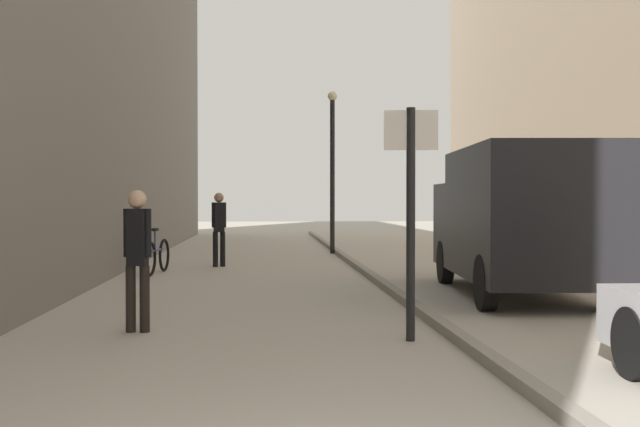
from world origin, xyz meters
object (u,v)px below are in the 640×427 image
(bicycle_leaning, at_px, (157,256))
(pedestrian_mid_block, at_px, (137,250))
(delivery_van, at_px, (519,218))
(lamp_post, at_px, (332,161))
(street_sign_post, at_px, (411,203))
(pedestrian_main_foreground, at_px, (219,224))

(bicycle_leaning, bearing_deg, pedestrian_mid_block, -75.97)
(delivery_van, xyz_separation_m, lamp_post, (-2.18, 9.91, 1.44))
(delivery_van, distance_m, bicycle_leaning, 7.70)
(bicycle_leaning, bearing_deg, lamp_post, 61.50)
(pedestrian_mid_block, xyz_separation_m, lamp_post, (3.50, 12.93, 1.75))
(street_sign_post, distance_m, bicycle_leaning, 8.91)
(pedestrian_mid_block, relative_size, bicycle_leaning, 0.96)
(pedestrian_mid_block, bearing_deg, pedestrian_main_foreground, 95.27)
(street_sign_post, bearing_deg, lamp_post, -82.92)
(pedestrian_mid_block, relative_size, lamp_post, 0.36)
(street_sign_post, height_order, lamp_post, lamp_post)
(pedestrian_main_foreground, relative_size, pedestrian_mid_block, 1.03)
(pedestrian_main_foreground, bearing_deg, street_sign_post, -89.45)
(delivery_van, height_order, street_sign_post, street_sign_post)
(lamp_post, bearing_deg, pedestrian_main_foreground, -126.25)
(street_sign_post, bearing_deg, bicycle_leaning, -55.17)
(delivery_van, bearing_deg, lamp_post, 106.81)
(pedestrian_main_foreground, xyz_separation_m, bicycle_leaning, (-1.21, -1.62, -0.63))
(delivery_van, relative_size, bicycle_leaning, 2.98)
(pedestrian_main_foreground, xyz_separation_m, delivery_van, (5.24, -5.74, 0.28))
(pedestrian_main_foreground, bearing_deg, lamp_post, 38.56)
(pedestrian_main_foreground, xyz_separation_m, pedestrian_mid_block, (-0.44, -8.75, -0.03))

